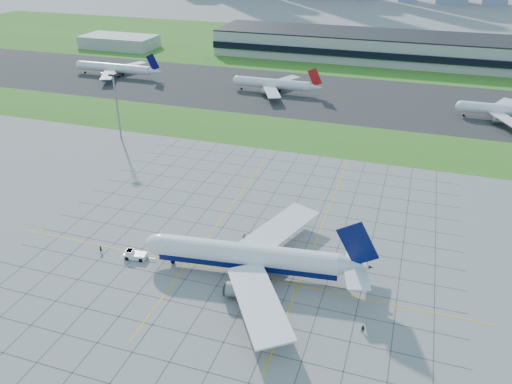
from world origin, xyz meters
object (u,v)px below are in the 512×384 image
at_px(crew_far, 363,329).
at_px(distant_jet_0, 115,68).
at_px(distant_jet_2, 502,110).
at_px(airliner, 249,256).
at_px(light_mast, 116,98).
at_px(distant_jet_1, 274,84).
at_px(crew_near, 101,249).
at_px(pushback_tug, 134,255).

xyz_separation_m(crew_far, distant_jet_0, (-156.47, 157.65, 3.56)).
bearing_deg(distant_jet_2, airliner, -116.65).
height_order(airliner, distant_jet_0, airliner).
relative_size(light_mast, crew_far, 13.76).
relative_size(distant_jet_0, distant_jet_1, 1.16).
height_order(airliner, distant_jet_2, airliner).
bearing_deg(light_mast, crew_near, -62.09).
height_order(light_mast, crew_far, light_mast).
bearing_deg(distant_jet_2, crew_near, -127.51).
bearing_deg(light_mast, distant_jet_0, 123.25).
bearing_deg(airliner, distant_jet_0, 124.51).
relative_size(pushback_tug, distant_jet_2, 0.19).
xyz_separation_m(light_mast, airliner, (75.60, -65.90, -11.39)).
bearing_deg(airliner, distant_jet_1, 97.24).
bearing_deg(crew_far, light_mast, 179.04).
distance_m(crew_near, distant_jet_0, 174.23).
xyz_separation_m(pushback_tug, crew_near, (-9.47, -0.44, -0.04)).
distance_m(crew_far, distant_jet_0, 222.15).
xyz_separation_m(pushback_tug, crew_far, (57.69, -8.53, -0.07)).
height_order(light_mast, distant_jet_0, light_mast).
relative_size(light_mast, distant_jet_2, 0.60).
distance_m(light_mast, pushback_tug, 84.63).
bearing_deg(distant_jet_2, crew_far, -105.00).
relative_size(light_mast, pushback_tug, 3.12).
bearing_deg(distant_jet_1, distant_jet_2, -4.50).
relative_size(light_mast, distant_jet_1, 0.59).
height_order(light_mast, distant_jet_1, light_mast).
distance_m(pushback_tug, distant_jet_1, 146.66).
xyz_separation_m(light_mast, distant_jet_2, (143.38, 69.18, -11.70)).
bearing_deg(pushback_tug, airliner, -0.41).
bearing_deg(light_mast, crew_far, -36.75).
bearing_deg(crew_far, distant_jet_2, 110.80).
xyz_separation_m(crew_near, crew_far, (67.17, -8.09, -0.03)).
bearing_deg(crew_near, light_mast, 65.22).
xyz_separation_m(pushback_tug, distant_jet_0, (-98.78, 149.12, 3.49)).
relative_size(airliner, crew_far, 30.09).
distance_m(airliner, distant_jet_2, 151.14).
bearing_deg(airliner, light_mast, 132.15).
xyz_separation_m(airliner, crew_near, (-38.72, -3.70, -3.83)).
relative_size(pushback_tug, crew_far, 4.41).
distance_m(light_mast, distant_jet_2, 159.63).
bearing_deg(light_mast, distant_jet_1, 62.73).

